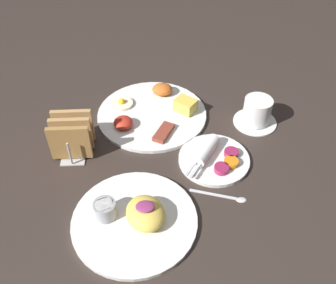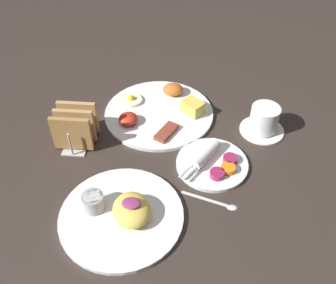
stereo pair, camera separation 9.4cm
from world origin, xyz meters
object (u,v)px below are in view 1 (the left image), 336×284
at_px(plate_condiments, 214,158).
at_px(toast_rack, 72,136).
at_px(coffee_cup, 257,112).
at_px(plate_breakfast, 153,112).
at_px(plate_foreground, 135,217).

xyz_separation_m(plate_condiments, toast_rack, (-0.35, 0.06, 0.04)).
xyz_separation_m(toast_rack, coffee_cup, (0.49, 0.08, -0.01)).
xyz_separation_m(plate_breakfast, coffee_cup, (0.28, -0.05, 0.03)).
height_order(plate_foreground, toast_rack, toast_rack).
distance_m(plate_foreground, coffee_cup, 0.46).
relative_size(toast_rack, coffee_cup, 0.97).
xyz_separation_m(plate_breakfast, plate_condiments, (0.15, -0.19, 0.00)).
distance_m(plate_breakfast, toast_rack, 0.25).
bearing_deg(plate_condiments, plate_foreground, -138.54).
bearing_deg(plate_foreground, plate_condiments, 41.46).
relative_size(plate_breakfast, toast_rack, 2.66).
relative_size(plate_breakfast, coffee_cup, 2.57).
height_order(plate_breakfast, plate_condiments, plate_breakfast).
bearing_deg(plate_breakfast, coffee_cup, -9.65).
bearing_deg(toast_rack, coffee_cup, 9.71).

